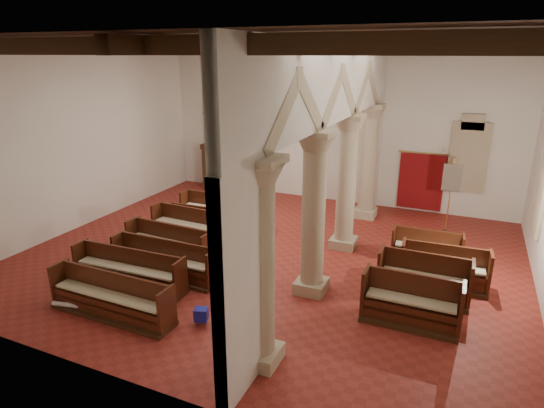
{
  "coord_description": "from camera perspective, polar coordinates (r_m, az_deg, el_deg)",
  "views": [
    {
      "loc": [
        5.01,
        -11.21,
        5.7
      ],
      "look_at": [
        -0.16,
        0.5,
        1.44
      ],
      "focal_mm": 30.0,
      "sensor_mm": 36.0,
      "label": 1
    }
  ],
  "objects": [
    {
      "name": "hymnal_box_b",
      "position": [
        12.18,
        -6.48,
        -8.23
      ],
      "size": [
        0.38,
        0.33,
        0.33
      ],
      "primitive_type": "cube",
      "rotation": [
        0.0,
        0.0,
        -0.2
      ],
      "color": "navy",
      "rests_on": "floor"
    },
    {
      "name": "ceiling_beams",
      "position": [
        12.27,
        -0.26,
        18.96
      ],
      "size": [
        13.8,
        11.8,
        0.3
      ],
      "primitive_type": null,
      "color": "#3C2513",
      "rests_on": "wall_back"
    },
    {
      "name": "nave_pew_0",
      "position": [
        11.12,
        -19.49,
        -11.61
      ],
      "size": [
        3.15,
        0.7,
        1.02
      ],
      "rotation": [
        0.0,
        0.0,
        -0.01
      ],
      "color": "#3C2513",
      "rests_on": "floor"
    },
    {
      "name": "hymnal_box_a",
      "position": [
        10.39,
        -8.89,
        -13.52
      ],
      "size": [
        0.35,
        0.32,
        0.29
      ],
      "primitive_type": "cube",
      "rotation": [
        0.0,
        0.0,
        0.32
      ],
      "color": "#163599",
      "rests_on": "floor"
    },
    {
      "name": "tube_heater_b",
      "position": [
        12.27,
        -21.21,
        -9.8
      ],
      "size": [
        1.03,
        0.31,
        0.1
      ],
      "primitive_type": "cylinder",
      "rotation": [
        0.0,
        1.57,
        0.2
      ],
      "color": "white",
      "rests_on": "floor"
    },
    {
      "name": "pipe_organ",
      "position": [
        19.7,
        -5.7,
        5.63
      ],
      "size": [
        2.1,
        0.85,
        4.4
      ],
      "color": "#3C2513",
      "rests_on": "floor"
    },
    {
      "name": "nave_pew_5",
      "position": [
        14.91,
        -8.01,
        -2.95
      ],
      "size": [
        3.04,
        0.8,
        0.96
      ],
      "rotation": [
        0.0,
        0.0,
        0.05
      ],
      "color": "#3C2513",
      "rests_on": "floor"
    },
    {
      "name": "aisle_pew_3",
      "position": [
        13.62,
        18.76,
        -5.85
      ],
      "size": [
        1.96,
        0.77,
        0.98
      ],
      "rotation": [
        0.0,
        0.0,
        0.06
      ],
      "color": "#3C2513",
      "rests_on": "floor"
    },
    {
      "name": "window_right_b",
      "position": [
        14.28,
        30.94,
        1.55
      ],
      "size": [
        0.03,
        1.0,
        2.2
      ],
      "primitive_type": "cube",
      "color": "#387F6A",
      "rests_on": "wall_right"
    },
    {
      "name": "wall_front",
      "position": [
        7.71,
        -18.76,
        -3.13
      ],
      "size": [
        14.0,
        0.02,
        6.0
      ],
      "primitive_type": "cube",
      "color": "white",
      "rests_on": "floor"
    },
    {
      "name": "nave_pew_1",
      "position": [
        12.26,
        -17.47,
        -8.51
      ],
      "size": [
        3.14,
        0.78,
        1.0
      ],
      "rotation": [
        0.0,
        0.0,
        0.04
      ],
      "color": "#3C2513",
      "rests_on": "floor"
    },
    {
      "name": "nave_pew_4",
      "position": [
        14.55,
        -9.8,
        -3.43
      ],
      "size": [
        2.92,
        0.86,
        1.08
      ],
      "rotation": [
        0.0,
        0.0,
        -0.05
      ],
      "color": "#3C2513",
      "rests_on": "floor"
    },
    {
      "name": "arcade",
      "position": [
        11.85,
        7.8,
        7.85
      ],
      "size": [
        0.9,
        11.9,
        6.0
      ],
      "color": "tan",
      "rests_on": "floor"
    },
    {
      "name": "nave_pew_6",
      "position": [
        15.89,
        -6.26,
        -1.4
      ],
      "size": [
        3.11,
        0.7,
        1.05
      ],
      "rotation": [
        0.0,
        0.0,
        -0.0
      ],
      "color": "#3C2513",
      "rests_on": "floor"
    },
    {
      "name": "aisle_pew_0",
      "position": [
        10.65,
        16.96,
        -12.41
      ],
      "size": [
        2.1,
        0.77,
        1.14
      ],
      "rotation": [
        0.0,
        0.0,
        0.0
      ],
      "color": "#3C2513",
      "rests_on": "floor"
    },
    {
      "name": "nave_pew_3",
      "position": [
        13.47,
        -12.76,
        -5.5
      ],
      "size": [
        2.75,
        0.82,
        1.05
      ],
      "rotation": [
        0.0,
        0.0,
        -0.04
      ],
      "color": "#3C2513",
      "rests_on": "floor"
    },
    {
      "name": "tube_heater_a",
      "position": [
        11.69,
        -23.61,
        -11.59
      ],
      "size": [
        1.08,
        0.34,
        0.11
      ],
      "primitive_type": "cylinder",
      "rotation": [
        0.0,
        1.57,
        0.22
      ],
      "color": "white",
      "rests_on": "floor"
    },
    {
      "name": "aisle_pew_2",
      "position": [
        12.5,
        20.71,
        -8.14
      ],
      "size": [
        2.18,
        0.85,
        1.09
      ],
      "rotation": [
        0.0,
        0.0,
        0.06
      ],
      "color": "#3C2513",
      "rests_on": "floor"
    },
    {
      "name": "floor",
      "position": [
        13.53,
        -0.23,
        -6.5
      ],
      "size": [
        14.0,
        14.0,
        0.0
      ],
      "primitive_type": "plane",
      "color": "maroon",
      "rests_on": "ground"
    },
    {
      "name": "aisle_pew_1",
      "position": [
        11.76,
        18.41,
        -9.51
      ],
      "size": [
        2.17,
        0.78,
        1.13
      ],
      "rotation": [
        0.0,
        0.0,
        0.01
      ],
      "color": "#3C2513",
      "rests_on": "floor"
    },
    {
      "name": "window_back",
      "position": [
        17.54,
        23.4,
        5.38
      ],
      "size": [
        1.0,
        0.03,
        2.2
      ],
      "primitive_type": "cube",
      "color": "#387F6A",
      "rests_on": "wall_back"
    },
    {
      "name": "dossal_curtain",
      "position": [
        17.78,
        18.17,
        2.7
      ],
      "size": [
        1.8,
        0.07,
        2.17
      ],
      "color": "maroon",
      "rests_on": "floor"
    },
    {
      "name": "nave_pew_2",
      "position": [
        12.5,
        -13.35,
        -7.54
      ],
      "size": [
        3.04,
        0.71,
        1.02
      ],
      "rotation": [
        0.0,
        0.0,
        0.01
      ],
      "color": "#3C2513",
      "rests_on": "floor"
    },
    {
      "name": "wall_left",
      "position": [
        16.64,
        -23.04,
        7.62
      ],
      "size": [
        0.02,
        12.0,
        6.0
      ],
      "primitive_type": "cube",
      "color": "white",
      "rests_on": "floor"
    },
    {
      "name": "ceiling",
      "position": [
        12.28,
        -0.26,
        19.8
      ],
      "size": [
        14.0,
        14.0,
        0.0
      ],
      "primitive_type": "plane",
      "rotation": [
        3.14,
        0.0,
        0.0
      ],
      "color": "#332111",
      "rests_on": "wall_back"
    },
    {
      "name": "processional_banner",
      "position": [
        16.04,
        21.21,
        -0.61
      ],
      "size": [
        0.58,
        0.73,
        2.51
      ],
      "rotation": [
        0.0,
        0.0,
        -0.02
      ],
      "color": "#3C2513",
      "rests_on": "floor"
    },
    {
      "name": "hymnal_box_c",
      "position": [
        12.71,
        -2.98,
        -6.93
      ],
      "size": [
        0.33,
        0.27,
        0.33
      ],
      "primitive_type": "cube",
      "rotation": [
        0.0,
        0.0,
        0.01
      ],
      "color": "#151D93",
      "rests_on": "floor"
    },
    {
      "name": "lectern",
      "position": [
        19.46,
        -3.87,
        3.12
      ],
      "size": [
        0.58,
        0.59,
        1.41
      ],
      "rotation": [
        0.0,
        0.0,
        0.03
      ],
      "color": "#352010",
      "rests_on": "floor"
    },
    {
      "name": "wall_back",
      "position": [
        18.12,
        7.62,
        9.68
      ],
      "size": [
        14.0,
        0.02,
        6.0
      ],
      "primitive_type": "cube",
      "color": "white",
      "rests_on": "floor"
    }
  ]
}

